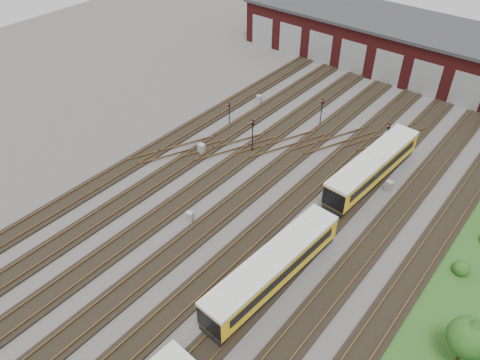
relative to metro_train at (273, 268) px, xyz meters
The scene contains 15 objects.
ground 6.53m from the metro_train, 162.47° to the left, with size 120.00×120.00×0.00m, color #494644.
track_network 6.84m from the metro_train, 158.07° to the left, with size 30.40×70.00×0.33m.
maintenance_shed 42.32m from the metro_train, 98.17° to the left, with size 51.00×12.50×6.35m.
metro_train is the anchor object (origin of this frame).
signal_mast_0 23.25m from the metro_train, 138.12° to the left, with size 0.24×0.23×2.72m.
signal_mast_1 17.47m from the metro_train, 132.90° to the left, with size 0.31×0.29×3.83m.
signal_mast_2 23.79m from the metro_train, 112.78° to the left, with size 0.27×0.26×3.20m.
signal_mast_3 21.13m from the metro_train, 92.90° to the left, with size 0.31×0.29×3.62m.
relay_cabinet_0 18.32m from the metro_train, 149.72° to the left, with size 0.68×0.57×1.13m, color #939698.
relay_cabinet_1 27.91m from the metro_train, 129.30° to the left, with size 0.59×0.49×0.99m, color #939698.
relay_cabinet_2 9.76m from the metro_train, behind, with size 0.59×0.49×0.98m, color #939698.
relay_cabinet_3 16.01m from the metro_train, 82.88° to the left, with size 0.64×0.54×1.07m, color #939698.
relay_cabinet_4 16.91m from the metro_train, 93.95° to the left, with size 0.60×0.50×0.99m, color #939698.
tree_3 13.40m from the metro_train, 11.00° to the left, with size 2.70×2.70×4.47m.
bush_0 14.75m from the metro_train, 43.35° to the left, with size 1.33×1.33×1.33m, color #204C15.
Camera 1 is at (18.54, -21.18, 28.26)m, focal length 35.00 mm.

